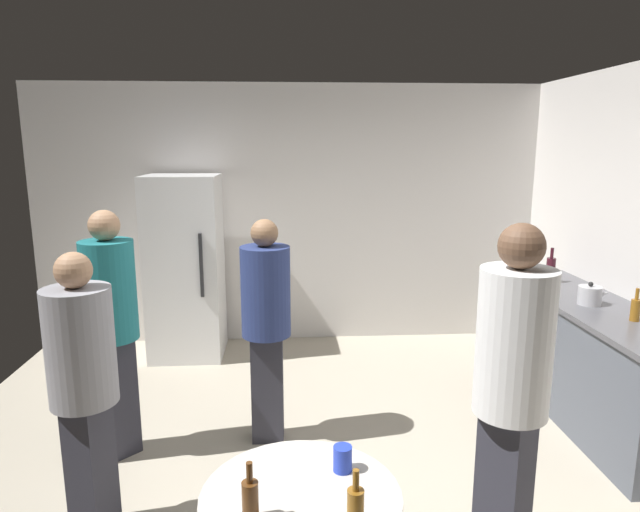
# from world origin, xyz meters

# --- Properties ---
(ground_plane) EXTENTS (5.20, 5.20, 0.10)m
(ground_plane) POSITION_xyz_m (0.00, 0.00, -0.05)
(ground_plane) COLOR #B2A893
(wall_back) EXTENTS (5.32, 0.06, 2.70)m
(wall_back) POSITION_xyz_m (0.00, 2.63, 1.35)
(wall_back) COLOR silver
(wall_back) RESTS_ON ground_plane
(refrigerator) EXTENTS (0.70, 0.68, 1.80)m
(refrigerator) POSITION_xyz_m (-1.05, 2.20, 0.90)
(refrigerator) COLOR white
(refrigerator) RESTS_ON ground_plane
(kitchen_counter) EXTENTS (0.64, 2.21, 0.90)m
(kitchen_counter) POSITION_xyz_m (2.28, 0.73, 0.45)
(kitchen_counter) COLOR #4C515B
(kitchen_counter) RESTS_ON ground_plane
(kettle) EXTENTS (0.24, 0.17, 0.18)m
(kettle) POSITION_xyz_m (2.23, 0.71, 0.97)
(kettle) COLOR #B2B2B7
(kettle) RESTS_ON kitchen_counter
(wine_bottle_on_counter) EXTENTS (0.08, 0.08, 0.31)m
(wine_bottle_on_counter) POSITION_xyz_m (2.25, 1.38, 1.02)
(wine_bottle_on_counter) COLOR #3F141E
(wine_bottle_on_counter) RESTS_ON kitchen_counter
(beer_bottle_on_counter) EXTENTS (0.06, 0.06, 0.23)m
(beer_bottle_on_counter) POSITION_xyz_m (2.33, 0.32, 0.98)
(beer_bottle_on_counter) COLOR #8C5919
(beer_bottle_on_counter) RESTS_ON kitchen_counter
(beer_bottle_amber) EXTENTS (0.06, 0.06, 0.23)m
(beer_bottle_amber) POSITION_xyz_m (0.19, -1.41, 0.82)
(beer_bottle_amber) COLOR #8C5919
(beer_bottle_amber) RESTS_ON foreground_table
(beer_bottle_brown) EXTENTS (0.06, 0.06, 0.23)m
(beer_bottle_brown) POSITION_xyz_m (-0.19, -1.34, 0.82)
(beer_bottle_brown) COLOR #593314
(beer_bottle_brown) RESTS_ON foreground_table
(plastic_cup_blue) EXTENTS (0.08, 0.08, 0.11)m
(plastic_cup_blue) POSITION_xyz_m (0.18, -1.05, 0.79)
(plastic_cup_blue) COLOR blue
(plastic_cup_blue) RESTS_ON foreground_table
(person_in_teal_shirt) EXTENTS (0.48, 0.48, 1.68)m
(person_in_teal_shirt) POSITION_xyz_m (-1.20, 0.38, 0.98)
(person_in_teal_shirt) COLOR #2D2D38
(person_in_teal_shirt) RESTS_ON ground_plane
(person_in_navy_shirt) EXTENTS (0.35, 0.35, 1.60)m
(person_in_navy_shirt) POSITION_xyz_m (-0.19, 0.51, 0.93)
(person_in_navy_shirt) COLOR #2D2D38
(person_in_navy_shirt) RESTS_ON ground_plane
(person_in_white_shirt) EXTENTS (0.47, 0.47, 1.75)m
(person_in_white_shirt) POSITION_xyz_m (0.98, -0.84, 1.03)
(person_in_white_shirt) COLOR #2D2D38
(person_in_white_shirt) RESTS_ON ground_plane
(person_in_gray_shirt) EXTENTS (0.42, 0.42, 1.57)m
(person_in_gray_shirt) POSITION_xyz_m (-1.10, -0.42, 0.91)
(person_in_gray_shirt) COLOR #2D2D38
(person_in_gray_shirt) RESTS_ON ground_plane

